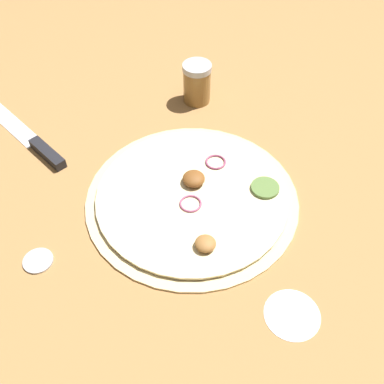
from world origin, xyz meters
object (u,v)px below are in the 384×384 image
pizza (193,197)px  spice_jar (197,83)px  knife (36,144)px  loose_cap (38,260)px

pizza → spice_jar: size_ratio=4.23×
spice_jar → knife: bearing=-148.5°
loose_cap → knife: bearing=109.3°
pizza → loose_cap: pizza is taller
spice_jar → loose_cap: (-0.20, -0.42, -0.04)m
spice_jar → loose_cap: size_ratio=1.86×
spice_jar → loose_cap: spice_jar is taller
knife → loose_cap: knife is taller
loose_cap → pizza: bearing=33.9°
knife → spice_jar: spice_jar is taller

